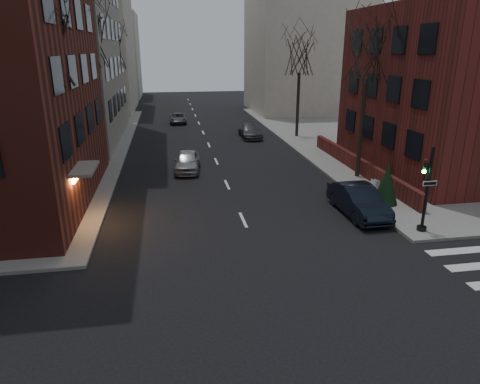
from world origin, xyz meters
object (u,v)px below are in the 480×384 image
(tree_right_a, at_px, (368,52))
(tree_right_b, at_px, (300,56))
(car_lane_gray, at_px, (250,131))
(evergreen_shrub, at_px, (387,184))
(tree_left_b, at_px, (89,39))
(traffic_signal, at_px, (425,195))
(streetlamp_far, at_px, (123,87))
(car_lane_silver, at_px, (187,161))
(parked_sedan, at_px, (358,201))
(sandwich_board, at_px, (375,187))
(streetlamp_near, at_px, (96,112))
(tree_left_a, at_px, (46,44))
(tree_left_c, at_px, (112,51))
(car_lane_far, at_px, (178,118))

(tree_right_a, relative_size, tree_right_b, 1.06)
(car_lane_gray, distance_m, evergreen_shrub, 20.29)
(tree_left_b, bearing_deg, traffic_signal, -45.46)
(streetlamp_far, bearing_deg, traffic_signal, -63.94)
(car_lane_silver, bearing_deg, tree_left_b, 152.54)
(tree_left_b, height_order, parked_sedan, tree_left_b)
(evergreen_shrub, bearing_deg, streetlamp_far, 119.03)
(sandwich_board, bearing_deg, tree_left_b, 136.83)
(tree_right_b, xyz_separation_m, parked_sedan, (-2.77, -20.26, -6.81))
(streetlamp_far, bearing_deg, streetlamp_near, -90.00)
(tree_left_b, height_order, streetlamp_near, tree_left_b)
(streetlamp_near, distance_m, streetlamp_far, 20.00)
(tree_left_a, distance_m, streetlamp_near, 9.07)
(tree_left_b, distance_m, evergreen_shrub, 22.78)
(tree_right_b, distance_m, parked_sedan, 21.55)
(tree_left_b, height_order, sandwich_board, tree_left_b)
(tree_left_c, relative_size, car_lane_silver, 2.32)
(parked_sedan, xyz_separation_m, evergreen_shrub, (2.03, 0.98, 0.49))
(tree_right_a, xyz_separation_m, parked_sedan, (-2.77, -6.26, -7.25))
(tree_left_a, height_order, sandwich_board, tree_left_a)
(tree_left_c, xyz_separation_m, car_lane_far, (6.43, 2.33, -7.46))
(tree_left_a, bearing_deg, tree_right_b, 45.64)
(tree_left_c, height_order, car_lane_far, tree_left_c)
(evergreen_shrub, bearing_deg, tree_right_b, 87.79)
(tree_left_a, relative_size, car_lane_gray, 2.23)
(tree_left_b, bearing_deg, streetlamp_far, 87.85)
(tree_left_b, distance_m, tree_right_a, 19.35)
(streetlamp_near, relative_size, car_lane_far, 1.55)
(streetlamp_far, xyz_separation_m, evergreen_shrub, (16.26, -29.29, -2.97))
(tree_right_a, relative_size, streetlamp_far, 1.55)
(tree_right_b, distance_m, car_lane_far, 16.76)
(tree_right_a, distance_m, car_lane_silver, 13.80)
(traffic_signal, distance_m, tree_right_b, 23.71)
(tree_right_a, relative_size, evergreen_shrub, 4.35)
(tree_left_b, relative_size, evergreen_shrub, 4.83)
(tree_left_b, bearing_deg, sandwich_board, -34.33)
(traffic_signal, relative_size, tree_right_b, 0.44)
(traffic_signal, distance_m, car_lane_silver, 16.33)
(tree_left_b, height_order, car_lane_far, tree_left_b)
(traffic_signal, relative_size, streetlamp_far, 0.64)
(car_lane_silver, bearing_deg, parked_sedan, -43.40)
(tree_left_b, height_order, car_lane_gray, tree_left_b)
(streetlamp_near, distance_m, car_lane_far, 21.47)
(tree_left_b, relative_size, parked_sedan, 2.28)
(streetlamp_far, bearing_deg, tree_left_c, -106.70)
(streetlamp_near, xyz_separation_m, car_lane_far, (5.83, 20.33, -3.67))
(tree_left_a, height_order, streetlamp_near, tree_left_a)
(traffic_signal, height_order, car_lane_far, traffic_signal)
(streetlamp_near, bearing_deg, car_lane_silver, -3.50)
(car_lane_far, bearing_deg, streetlamp_near, -105.46)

